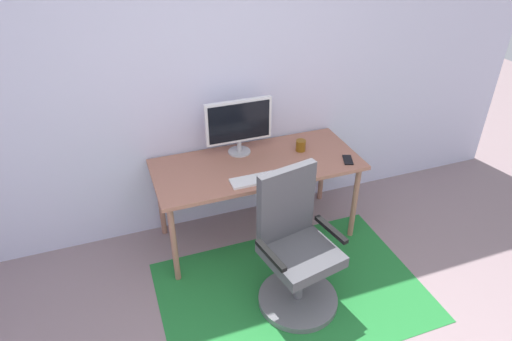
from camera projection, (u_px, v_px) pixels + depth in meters
name	position (u px, v px, depth m)	size (l,w,h in m)	color
wall_back	(195.00, 76.00, 3.34)	(6.00, 0.10, 2.60)	silver
area_rug	(292.00, 291.00, 3.25)	(1.87, 1.26, 0.01)	#227632
desk	(257.00, 170.00, 3.46)	(1.59, 0.69, 0.70)	#A56955
monitor	(239.00, 123.00, 3.43)	(0.53, 0.18, 0.45)	#B2B2B7
keyboard	(260.00, 179.00, 3.23)	(0.43, 0.13, 0.02)	white
computer_mouse	(297.00, 173.00, 3.28)	(0.06, 0.10, 0.03)	white
coffee_cup	(301.00, 146.00, 3.57)	(0.08, 0.08, 0.09)	brown
cell_phone	(348.00, 160.00, 3.46)	(0.07, 0.14, 0.01)	black
office_chair	(296.00, 256.00, 3.01)	(0.57, 0.56, 1.01)	slate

